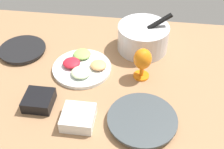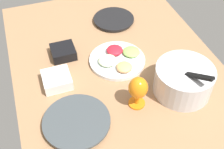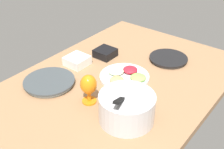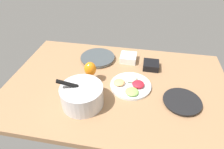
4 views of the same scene
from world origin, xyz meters
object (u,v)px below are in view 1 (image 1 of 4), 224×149
object	(u,v)px
dinner_plate_left	(23,50)
fruit_platter	(82,67)
hurricane_glass_orange	(143,61)
mixing_bowl	(143,37)
square_bowl_white	(78,117)
dinner_plate_right	(142,120)
square_bowl_black	(39,100)

from	to	relation	value
dinner_plate_left	fruit_platter	xyz separation A→B (cm)	(34.35, -9.85, 0.51)
hurricane_glass_orange	fruit_platter	bearing A→B (deg)	177.03
dinner_plate_left	fruit_platter	bearing A→B (deg)	-15.99
mixing_bowl	hurricane_glass_orange	xyz separation A→B (cm)	(0.82, -23.07, 2.61)
dinner_plate_left	fruit_platter	size ratio (longest dim) A/B	0.85
mixing_bowl	square_bowl_white	xyz separation A→B (cm)	(-23.00, -54.33, -4.29)
dinner_plate_left	mixing_bowl	size ratio (longest dim) A/B	0.89
dinner_plate_right	square_bowl_white	bearing A→B (deg)	-173.23
fruit_platter	square_bowl_black	size ratio (longest dim) A/B	2.36
dinner_plate_left	hurricane_glass_orange	bearing A→B (deg)	-10.13
dinner_plate_left	square_bowl_black	xyz separation A→B (cm)	(20.80, -35.40, 1.71)
mixing_bowl	fruit_platter	xyz separation A→B (cm)	(-28.44, -21.55, -5.66)
mixing_bowl	fruit_platter	distance (cm)	36.13
fruit_platter	square_bowl_black	xyz separation A→B (cm)	(-13.56, -25.56, 1.20)
square_bowl_black	fruit_platter	bearing A→B (deg)	62.05
square_bowl_black	mixing_bowl	bearing A→B (deg)	48.28
hurricane_glass_orange	square_bowl_black	distance (cm)	49.61
dinner_plate_left	square_bowl_black	size ratio (longest dim) A/B	2.00
mixing_bowl	hurricane_glass_orange	distance (cm)	23.23
dinner_plate_left	square_bowl_black	world-z (taller)	square_bowl_black
dinner_plate_right	mixing_bowl	world-z (taller)	mixing_bowl
square_bowl_white	hurricane_glass_orange	bearing A→B (deg)	52.69
square_bowl_white	dinner_plate_right	bearing A→B (deg)	6.77
fruit_platter	dinner_plate_right	bearing A→B (deg)	-43.54
mixing_bowl	hurricane_glass_orange	bearing A→B (deg)	-87.97
mixing_bowl	hurricane_glass_orange	world-z (taller)	mixing_bowl
square_bowl_white	square_bowl_black	size ratio (longest dim) A/B	1.07
dinner_plate_right	mixing_bowl	distance (cm)	51.67
fruit_platter	hurricane_glass_orange	distance (cm)	30.44
fruit_platter	square_bowl_black	distance (cm)	28.95
mixing_bowl	hurricane_glass_orange	size ratio (longest dim) A/B	1.71
mixing_bowl	square_bowl_black	world-z (taller)	mixing_bowl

